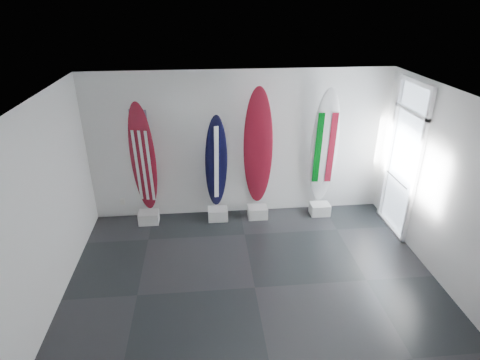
{
  "coord_description": "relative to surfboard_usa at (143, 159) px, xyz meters",
  "views": [
    {
      "loc": [
        -0.71,
        -4.91,
        4.26
      ],
      "look_at": [
        -0.1,
        1.4,
        1.25
      ],
      "focal_mm": 29.5,
      "sensor_mm": 36.0,
      "label": 1
    }
  ],
  "objects": [
    {
      "name": "wall_left",
      "position": [
        -1.1,
        -2.28,
        0.12
      ],
      "size": [
        0.0,
        5.0,
        5.0
      ],
      "primitive_type": "plane",
      "rotation": [
        1.57,
        0.0,
        1.57
      ],
      "color": "silver",
      "rests_on": "ground"
    },
    {
      "name": "display_block_swiss",
      "position": [
        2.24,
        -0.1,
        -1.26
      ],
      "size": [
        0.4,
        0.3,
        0.24
      ],
      "primitive_type": "cube",
      "color": "silver",
      "rests_on": "floor"
    },
    {
      "name": "wall_right",
      "position": [
        4.9,
        -2.28,
        0.12
      ],
      "size": [
        0.0,
        5.0,
        5.0
      ],
      "primitive_type": "plane",
      "rotation": [
        1.57,
        0.0,
        -1.57
      ],
      "color": "silver",
      "rests_on": "ground"
    },
    {
      "name": "surfboard_navy",
      "position": [
        1.41,
        0.0,
        -0.14
      ],
      "size": [
        0.49,
        0.33,
        2.0
      ],
      "primitive_type": "ellipsoid",
      "rotation": [
        0.08,
        0.0,
        0.2
      ],
      "color": "black",
      "rests_on": "display_block_navy"
    },
    {
      "name": "display_block_usa",
      "position": [
        0.0,
        -0.1,
        -1.26
      ],
      "size": [
        0.4,
        0.3,
        0.24
      ],
      "primitive_type": "cube",
      "color": "silver",
      "rests_on": "floor"
    },
    {
      "name": "ceiling",
      "position": [
        1.9,
        -2.28,
        1.62
      ],
      "size": [
        6.0,
        6.0,
        0.0
      ],
      "primitive_type": "plane",
      "rotation": [
        3.14,
        0.0,
        0.0
      ],
      "color": "white",
      "rests_on": "wall_back"
    },
    {
      "name": "surfboard_italy",
      "position": [
        3.57,
        0.0,
        0.09
      ],
      "size": [
        0.57,
        0.27,
        2.45
      ],
      "primitive_type": "ellipsoid",
      "rotation": [
        0.07,
        0.0,
        -0.06
      ],
      "color": "silver",
      "rests_on": "display_block_italy"
    },
    {
      "name": "display_block_italy",
      "position": [
        3.57,
        -0.1,
        -1.26
      ],
      "size": [
        0.4,
        0.3,
        0.24
      ],
      "primitive_type": "cube",
      "color": "silver",
      "rests_on": "floor"
    },
    {
      "name": "balcony",
      "position": [
        6.2,
        -0.73,
        -0.88
      ],
      "size": [
        2.8,
        2.2,
        1.2
      ],
      "primitive_type": null,
      "color": "slate",
      "rests_on": "ground"
    },
    {
      "name": "wall_front",
      "position": [
        1.9,
        -4.78,
        0.12
      ],
      "size": [
        6.0,
        0.0,
        6.0
      ],
      "primitive_type": "plane",
      "rotation": [
        -1.57,
        0.0,
        0.0
      ],
      "color": "silver",
      "rests_on": "ground"
    },
    {
      "name": "floor",
      "position": [
        1.9,
        -2.28,
        -1.38
      ],
      "size": [
        6.0,
        6.0,
        0.0
      ],
      "primitive_type": "plane",
      "color": "black",
      "rests_on": "ground"
    },
    {
      "name": "surfboard_usa",
      "position": [
        0.0,
        0.0,
        0.0
      ],
      "size": [
        0.55,
        0.33,
        2.28
      ],
      "primitive_type": "ellipsoid",
      "rotation": [
        0.06,
        0.0,
        -0.25
      ],
      "color": "maroon",
      "rests_on": "display_block_usa"
    },
    {
      "name": "wall_outlet",
      "position": [
        -0.55,
        0.2,
        -1.03
      ],
      "size": [
        0.09,
        0.02,
        0.13
      ],
      "primitive_type": "cube",
      "color": "silver",
      "rests_on": "wall_back"
    },
    {
      "name": "glass_door",
      "position": [
        4.87,
        -0.73,
        0.05
      ],
      "size": [
        0.12,
        1.16,
        2.85
      ],
      "primitive_type": null,
      "color": "white",
      "rests_on": "floor"
    },
    {
      "name": "surfboard_swiss",
      "position": [
        2.24,
        0.0,
        0.12
      ],
      "size": [
        0.63,
        0.48,
        2.53
      ],
      "primitive_type": "ellipsoid",
      "rotation": [
        0.13,
        0.0,
        -0.14
      ],
      "color": "maroon",
      "rests_on": "display_block_swiss"
    },
    {
      "name": "wall_back",
      "position": [
        1.9,
        0.22,
        0.12
      ],
      "size": [
        6.0,
        0.0,
        6.0
      ],
      "primitive_type": "plane",
      "rotation": [
        1.57,
        0.0,
        0.0
      ],
      "color": "silver",
      "rests_on": "ground"
    },
    {
      "name": "display_block_navy",
      "position": [
        1.41,
        -0.1,
        -1.26
      ],
      "size": [
        0.4,
        0.3,
        0.24
      ],
      "primitive_type": "cube",
      "color": "silver",
      "rests_on": "floor"
    }
  ]
}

